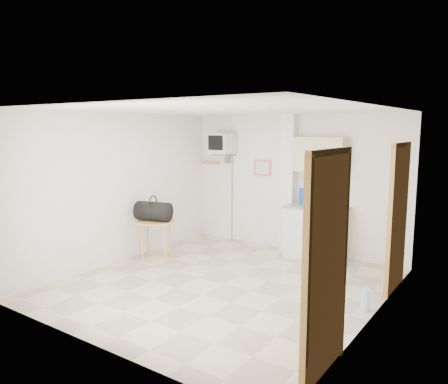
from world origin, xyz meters
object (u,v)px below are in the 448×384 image
Objects in this scene: round_table at (156,226)px; duffel_bag at (153,211)px; crt_television at (222,144)px; water_bottle at (365,300)px.

duffel_bag reaches higher than round_table.
crt_television reaches higher than water_bottle.
water_bottle is at bearing -27.59° from crt_television.
crt_television reaches higher than duffel_bag.
water_bottle is (3.66, -0.08, -0.70)m from duffel_bag.
crt_television is at bearing 68.74° from duffel_bag.
duffel_bag is at bearing -135.12° from round_table.
duffel_bag is 3.72m from water_bottle.
round_table is 2.11× the size of water_bottle.
round_table is 3.66m from water_bottle.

